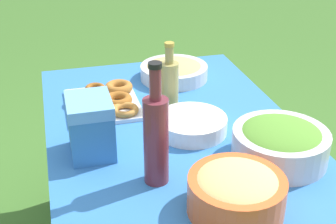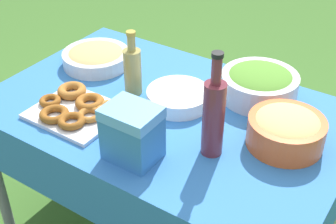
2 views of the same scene
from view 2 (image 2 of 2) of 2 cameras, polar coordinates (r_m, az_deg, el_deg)
name	(u,v)px [view 2 (image 2 of 2)]	position (r m, az deg, el deg)	size (l,w,h in m)	color
picnic_table	(167,127)	(1.93, -0.18, -1.82)	(1.44, 0.93, 0.72)	#2D6BB2
salad_bowl	(259,83)	(1.95, 11.09, 3.45)	(0.32, 0.32, 0.13)	silver
pasta_bowl	(286,129)	(1.70, 14.21, -2.05)	(0.27, 0.27, 0.13)	#E05B28
donut_platter	(77,108)	(1.87, -11.04, 0.42)	(0.37, 0.32, 0.05)	silver
plate_stack	(178,97)	(1.89, 1.28, 1.81)	(0.26, 0.26, 0.06)	white
olive_oil_bottle	(133,69)	(1.93, -4.34, 5.20)	(0.07, 0.07, 0.28)	#998E4C
wine_bottle	(214,116)	(1.57, 5.58, -0.44)	(0.08, 0.08, 0.39)	maroon
bread_bowl	(96,57)	(2.20, -8.76, 6.68)	(0.31, 0.31, 0.08)	silver
cooler_box	(132,133)	(1.58, -4.38, -2.60)	(0.18, 0.15, 0.20)	#3372B7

